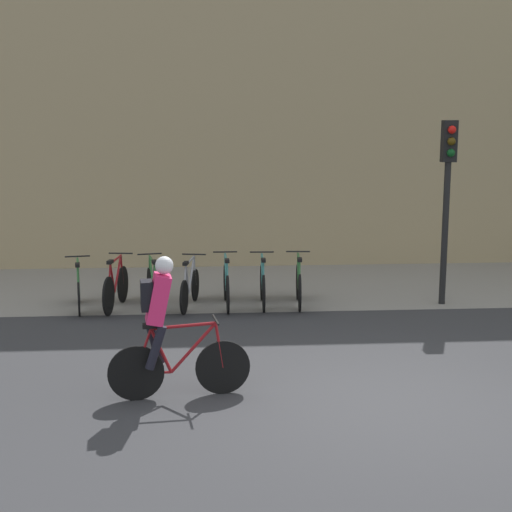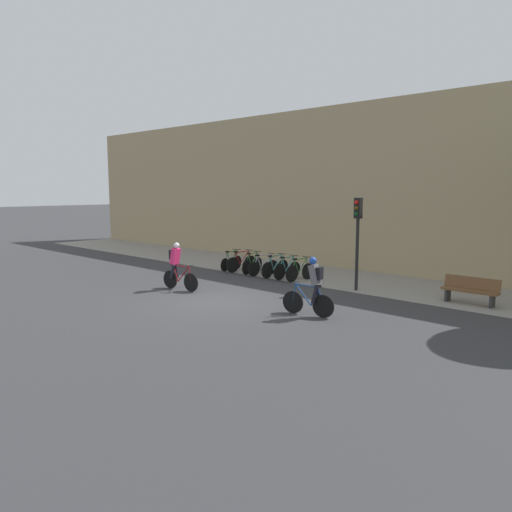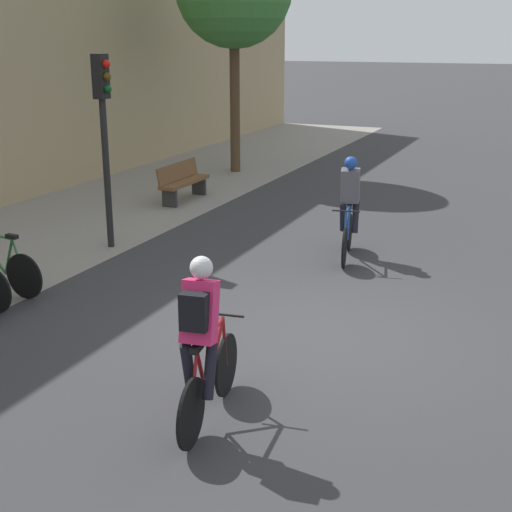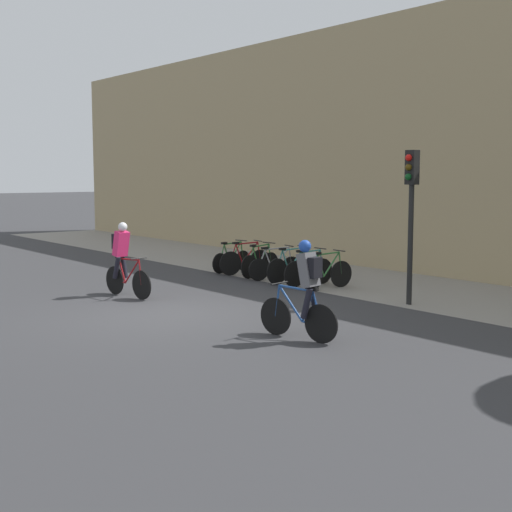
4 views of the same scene
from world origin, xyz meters
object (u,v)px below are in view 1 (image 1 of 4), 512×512
(parked_bike_4, at_px, (226,285))
(traffic_light_pole, at_px, (448,178))
(cyclist_pink, at_px, (165,324))
(parked_bike_6, at_px, (299,284))
(parked_bike_5, at_px, (263,285))
(parked_bike_2, at_px, (153,287))
(parked_bike_3, at_px, (190,287))
(parked_bike_1, at_px, (116,287))
(parked_bike_0, at_px, (79,289))

(parked_bike_4, xyz_separation_m, traffic_light_pole, (4.12, -0.10, 1.99))
(cyclist_pink, xyz_separation_m, parked_bike_6, (2.26, 4.60, -0.54))
(parked_bike_5, bearing_deg, parked_bike_6, -0.01)
(parked_bike_2, xyz_separation_m, parked_bike_5, (2.05, 0.00, 0.01))
(parked_bike_3, bearing_deg, parked_bike_4, 0.10)
(cyclist_pink, relative_size, parked_bike_1, 1.06)
(parked_bike_1, height_order, parked_bike_6, parked_bike_1)
(parked_bike_1, xyz_separation_m, parked_bike_2, (0.69, 0.00, -0.01))
(parked_bike_0, distance_m, parked_bike_2, 1.37)
(parked_bike_0, height_order, parked_bike_3, parked_bike_3)
(cyclist_pink, distance_m, parked_bike_3, 4.63)
(parked_bike_2, relative_size, parked_bike_6, 0.97)
(parked_bike_3, bearing_deg, traffic_light_pole, -1.13)
(parked_bike_2, distance_m, parked_bike_3, 0.68)
(cyclist_pink, distance_m, parked_bike_2, 4.65)
(parked_bike_0, xyz_separation_m, parked_bike_6, (4.10, 0.00, 0.03))
(parked_bike_2, bearing_deg, parked_bike_0, -179.94)
(traffic_light_pole, bearing_deg, parked_bike_5, 178.39)
(parked_bike_3, relative_size, traffic_light_pole, 0.48)
(cyclist_pink, distance_m, parked_bike_1, 4.77)
(cyclist_pink, height_order, parked_bike_1, cyclist_pink)
(parked_bike_1, bearing_deg, parked_bike_3, -0.08)
(parked_bike_2, height_order, parked_bike_5, parked_bike_5)
(cyclist_pink, height_order, parked_bike_2, cyclist_pink)
(cyclist_pink, relative_size, parked_bike_6, 1.08)
(parked_bike_1, relative_size, traffic_light_pole, 0.49)
(cyclist_pink, height_order, parked_bike_6, cyclist_pink)
(cyclist_pink, distance_m, parked_bike_5, 4.89)
(parked_bike_0, distance_m, parked_bike_4, 2.73)
(parked_bike_6, bearing_deg, parked_bike_0, -179.98)
(parked_bike_1, xyz_separation_m, traffic_light_pole, (6.17, -0.10, 1.99))
(cyclist_pink, xyz_separation_m, traffic_light_pole, (5.01, 4.50, 1.46))
(parked_bike_5, height_order, parked_bike_6, same)
(cyclist_pink, xyz_separation_m, parked_bike_4, (0.89, 4.60, -0.53))
(parked_bike_2, relative_size, parked_bike_5, 0.98)
(parked_bike_1, relative_size, parked_bike_5, 1.03)
(parked_bike_3, xyz_separation_m, parked_bike_6, (2.05, 0.00, 0.02))
(parked_bike_3, bearing_deg, parked_bike_0, 179.99)
(parked_bike_1, distance_m, parked_bike_6, 3.42)
(parked_bike_0, xyz_separation_m, parked_bike_5, (3.41, 0.00, 0.03))
(parked_bike_0, xyz_separation_m, parked_bike_2, (1.37, 0.00, 0.02))
(cyclist_pink, xyz_separation_m, parked_bike_0, (-1.84, 4.59, -0.57))
(parked_bike_0, distance_m, parked_bike_5, 3.41)
(parked_bike_0, bearing_deg, traffic_light_pole, -0.79)
(parked_bike_3, distance_m, parked_bike_6, 2.05)
(cyclist_pink, height_order, parked_bike_3, cyclist_pink)
(parked_bike_6, bearing_deg, parked_bike_2, -180.00)
(parked_bike_5, relative_size, parked_bike_6, 1.00)
(parked_bike_3, bearing_deg, parked_bike_6, 0.06)
(parked_bike_4, bearing_deg, traffic_light_pole, -1.33)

